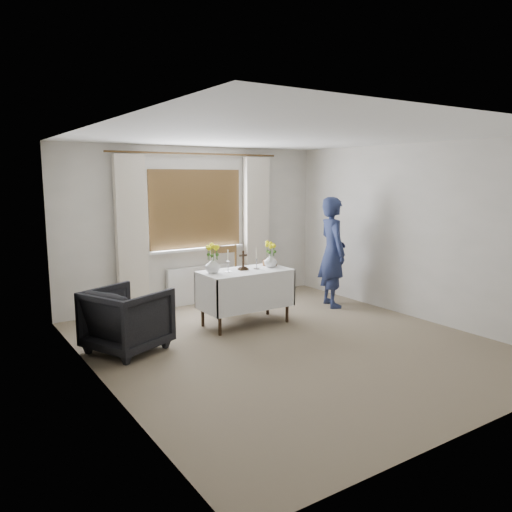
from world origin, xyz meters
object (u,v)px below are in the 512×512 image
(person, at_px, (332,252))
(wooden_cross, at_px, (243,260))
(wooden_chair, at_px, (229,279))
(flower_vase_left, at_px, (213,265))
(flower_vase_right, at_px, (271,261))
(altar_table, at_px, (245,297))
(armchair, at_px, (127,319))

(person, bearing_deg, wooden_cross, 110.08)
(wooden_chair, xyz_separation_m, flower_vase_left, (-0.61, -0.62, 0.37))
(flower_vase_left, bearing_deg, person, 0.74)
(flower_vase_right, bearing_deg, altar_table, -179.76)
(person, xyz_separation_m, flower_vase_left, (-2.14, -0.03, 0.01))
(person, bearing_deg, wooden_chair, 86.68)
(altar_table, bearing_deg, flower_vase_left, 170.48)
(wooden_cross, bearing_deg, flower_vase_right, -6.62)
(altar_table, height_order, armchair, altar_table)
(wooden_chair, relative_size, wooden_cross, 3.70)
(flower_vase_left, relative_size, flower_vase_right, 1.10)
(person, distance_m, flower_vase_left, 2.14)
(altar_table, distance_m, wooden_cross, 0.52)
(altar_table, relative_size, armchair, 1.49)
(armchair, height_order, wooden_cross, wooden_cross)
(wooden_chair, bearing_deg, wooden_cross, -96.00)
(wooden_cross, xyz_separation_m, flower_vase_right, (0.43, -0.04, -0.04))
(person, height_order, wooden_cross, person)
(wooden_chair, bearing_deg, person, -13.94)
(altar_table, distance_m, wooden_chair, 0.72)
(altar_table, height_order, wooden_chair, wooden_chair)
(altar_table, xyz_separation_m, armchair, (-1.72, -0.14, -0.00))
(wooden_chair, height_order, flower_vase_right, wooden_chair)
(flower_vase_right, bearing_deg, armchair, -176.34)
(altar_table, bearing_deg, armchair, -175.50)
(wooden_chair, distance_m, armchair, 2.05)
(altar_table, xyz_separation_m, person, (1.68, 0.10, 0.48))
(wooden_cross, bearing_deg, flower_vase_left, 174.21)
(wooden_chair, distance_m, person, 1.68)
(altar_table, xyz_separation_m, wooden_cross, (-0.01, 0.04, 0.52))
(person, height_order, flower_vase_left, person)
(armchair, bearing_deg, altar_table, -109.75)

